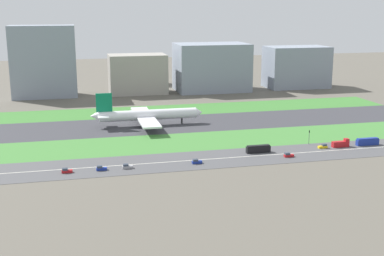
% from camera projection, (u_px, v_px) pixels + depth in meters
% --- Properties ---
extents(ground_plane, '(800.00, 800.00, 0.00)m').
position_uv_depth(ground_plane, '(196.00, 123.00, 301.68)').
color(ground_plane, '#5B564C').
extents(runway, '(280.00, 46.00, 0.10)m').
position_uv_depth(runway, '(196.00, 123.00, 301.66)').
color(runway, '#38383D').
rests_on(runway, ground_plane).
extents(grass_median_north, '(280.00, 36.00, 0.10)m').
position_uv_depth(grass_median_north, '(182.00, 110.00, 340.46)').
color(grass_median_north, '#3D7A33').
rests_on(grass_median_north, ground_plane).
extents(grass_median_south, '(280.00, 36.00, 0.10)m').
position_uv_depth(grass_median_south, '(215.00, 140.00, 262.87)').
color(grass_median_south, '#427F38').
rests_on(grass_median_south, ground_plane).
extents(highway, '(280.00, 28.00, 0.10)m').
position_uv_depth(highway, '(235.00, 157.00, 232.59)').
color(highway, '#4C4C4F').
rests_on(highway, ground_plane).
extents(highway_centerline, '(266.00, 0.50, 0.01)m').
position_uv_depth(highway_centerline, '(235.00, 157.00, 232.58)').
color(highway_centerline, silver).
rests_on(highway_centerline, highway).
extents(airliner, '(65.00, 56.00, 19.70)m').
position_uv_depth(airliner, '(146.00, 115.00, 293.44)').
color(airliner, white).
rests_on(airliner, runway).
extents(car_6, '(4.40, 1.80, 2.00)m').
position_uv_depth(car_6, '(323.00, 146.00, 247.62)').
color(car_6, yellow).
rests_on(car_6, highway).
extents(car_4, '(4.40, 1.80, 2.00)m').
position_uv_depth(car_4, '(127.00, 167.00, 216.46)').
color(car_4, '#99999E').
rests_on(car_4, highway).
extents(bus_0, '(11.60, 2.50, 3.50)m').
position_uv_depth(bus_0, '(367.00, 142.00, 252.84)').
color(bus_0, navy).
rests_on(bus_0, highway).
extents(car_1, '(4.40, 1.80, 2.00)m').
position_uv_depth(car_1, '(66.00, 171.00, 210.81)').
color(car_1, '#B2191E').
rests_on(car_1, highway).
extents(car_3, '(4.40, 1.80, 2.00)m').
position_uv_depth(car_3, '(288.00, 155.00, 233.08)').
color(car_3, '#B2191E').
rests_on(car_3, highway).
extents(car_2, '(4.40, 1.80, 2.00)m').
position_uv_depth(car_2, '(101.00, 168.00, 214.00)').
color(car_2, navy).
rests_on(car_2, highway).
extents(bus_1, '(11.60, 2.50, 3.50)m').
position_uv_depth(bus_1, '(258.00, 149.00, 239.88)').
color(bus_1, black).
rests_on(bus_1, highway).
extents(car_0, '(4.40, 1.80, 2.00)m').
position_uv_depth(car_0, '(197.00, 162.00, 223.31)').
color(car_0, navy).
rests_on(car_0, highway).
extents(truck_1, '(8.40, 2.50, 4.00)m').
position_uv_depth(truck_1, '(341.00, 144.00, 249.59)').
color(truck_1, '#B2191E').
rests_on(truck_1, highway).
extents(traffic_light, '(0.36, 0.50, 7.20)m').
position_uv_depth(traffic_light, '(309.00, 136.00, 253.59)').
color(traffic_light, '#4C4C51').
rests_on(traffic_light, highway).
extents(terminal_building, '(47.39, 24.74, 53.50)m').
position_uv_depth(terminal_building, '(44.00, 62.00, 383.02)').
color(terminal_building, gray).
rests_on(terminal_building, ground_plane).
extents(hangar_building, '(44.44, 26.65, 30.57)m').
position_uv_depth(hangar_building, '(138.00, 74.00, 401.61)').
color(hangar_building, '#9E998E').
rests_on(hangar_building, ground_plane).
extents(office_tower, '(57.80, 37.83, 38.04)m').
position_uv_depth(office_tower, '(211.00, 67.00, 414.37)').
color(office_tower, gray).
rests_on(office_tower, ground_plane).
extents(cargo_warehouse, '(51.49, 29.91, 34.38)m').
position_uv_depth(cargo_warehouse, '(296.00, 67.00, 431.61)').
color(cargo_warehouse, gray).
rests_on(cargo_warehouse, ground_plane).
extents(fuel_tank_west, '(22.50, 22.50, 17.11)m').
position_uv_depth(fuel_tank_west, '(155.00, 75.00, 450.51)').
color(fuel_tank_west, silver).
rests_on(fuel_tank_west, ground_plane).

